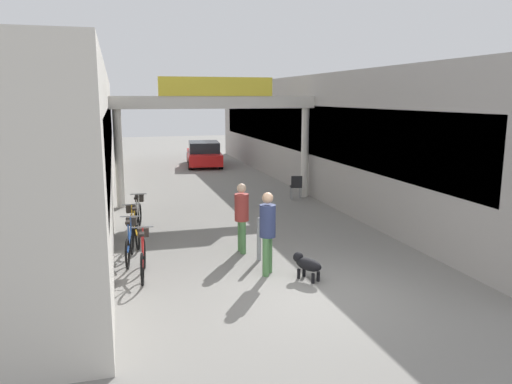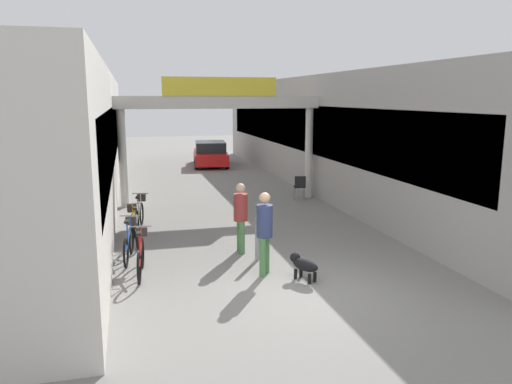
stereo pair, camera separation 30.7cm
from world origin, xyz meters
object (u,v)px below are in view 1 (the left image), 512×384
(bicycle_blue_second, at_px, (130,242))
(cafe_chair_black_nearer, at_px, (296,185))
(pedestrian_companion, at_px, (242,213))
(bicycle_orange_third, at_px, (134,227))
(bicycle_silver_farthest, at_px, (138,214))
(bicycle_red_nearest, at_px, (143,255))
(dog_on_leash, at_px, (306,264))
(pedestrian_with_dog, at_px, (268,228))
(parked_car_red, at_px, (204,154))
(bollard_post_metal, at_px, (259,238))

(bicycle_blue_second, height_order, cafe_chair_black_nearer, bicycle_blue_second)
(pedestrian_companion, relative_size, bicycle_orange_third, 1.01)
(bicycle_silver_farthest, bearing_deg, bicycle_orange_third, -96.71)
(bicycle_red_nearest, bearing_deg, bicycle_silver_farthest, 88.93)
(dog_on_leash, bearing_deg, bicycle_red_nearest, 159.84)
(bicycle_red_nearest, xyz_separation_m, cafe_chair_black_nearer, (5.86, 6.55, 0.10))
(bicycle_blue_second, bearing_deg, pedestrian_with_dog, -32.69)
(parked_car_red, bearing_deg, bicycle_blue_second, -105.97)
(bicycle_red_nearest, bearing_deg, bicycle_blue_second, 102.24)
(dog_on_leash, bearing_deg, pedestrian_companion, 111.53)
(pedestrian_with_dog, height_order, pedestrian_companion, pedestrian_with_dog)
(bicycle_orange_third, bearing_deg, bollard_post_metal, -39.04)
(bicycle_orange_third, bearing_deg, cafe_chair_black_nearer, 34.55)
(bicycle_orange_third, xyz_separation_m, bicycle_silver_farthest, (0.16, 1.40, 0.00))
(pedestrian_companion, relative_size, bicycle_silver_farthest, 1.01)
(bicycle_red_nearest, relative_size, bicycle_silver_farthest, 1.01)
(pedestrian_with_dog, relative_size, dog_on_leash, 2.39)
(bicycle_blue_second, distance_m, bicycle_silver_farthest, 2.78)
(pedestrian_companion, height_order, parked_car_red, pedestrian_companion)
(cafe_chair_black_nearer, bearing_deg, bicycle_silver_farthest, -154.98)
(bollard_post_metal, bearing_deg, pedestrian_with_dog, -95.16)
(bicycle_orange_third, height_order, bicycle_silver_farthest, same)
(bollard_post_metal, height_order, parked_car_red, parked_car_red)
(bicycle_red_nearest, distance_m, cafe_chair_black_nearer, 8.79)
(pedestrian_with_dog, height_order, bollard_post_metal, pedestrian_with_dog)
(pedestrian_companion, distance_m, bicycle_silver_farthest, 3.75)
(bicycle_orange_third, bearing_deg, pedestrian_with_dog, -50.10)
(bollard_post_metal, bearing_deg, bicycle_orange_third, 140.96)
(pedestrian_companion, distance_m, bicycle_blue_second, 2.68)
(bicycle_red_nearest, bearing_deg, pedestrian_companion, 21.59)
(bicycle_orange_third, xyz_separation_m, parked_car_red, (4.28, 14.08, 0.21))
(pedestrian_with_dog, xyz_separation_m, bicycle_blue_second, (-2.77, 1.78, -0.59))
(bicycle_orange_third, relative_size, cafe_chair_black_nearer, 1.90)
(pedestrian_companion, bearing_deg, dog_on_leash, -68.47)
(pedestrian_companion, bearing_deg, bicycle_red_nearest, -158.41)
(pedestrian_with_dog, bearing_deg, pedestrian_companion, 95.16)
(cafe_chair_black_nearer, relative_size, parked_car_red, 0.21)
(pedestrian_companion, distance_m, bicycle_orange_third, 2.95)
(pedestrian_companion, bearing_deg, parked_car_red, 83.43)
(bicycle_red_nearest, xyz_separation_m, bicycle_blue_second, (-0.24, 1.09, 0.00))
(pedestrian_companion, bearing_deg, bollard_post_metal, -71.39)
(bollard_post_metal, bearing_deg, cafe_chair_black_nearer, 62.79)
(parked_car_red, bearing_deg, bicycle_silver_farthest, -107.97)
(dog_on_leash, xyz_separation_m, bicycle_red_nearest, (-3.23, 1.19, 0.11))
(bollard_post_metal, xyz_separation_m, parked_car_red, (1.56, 16.28, 0.12))
(bicycle_blue_second, xyz_separation_m, cafe_chair_black_nearer, (6.10, 5.46, 0.10))
(pedestrian_with_dog, distance_m, parked_car_red, 17.30)
(bicycle_blue_second, bearing_deg, bollard_post_metal, -16.32)
(bicycle_blue_second, height_order, bollard_post_metal, bollard_post_metal)
(bicycle_orange_third, bearing_deg, bicycle_red_nearest, -87.84)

